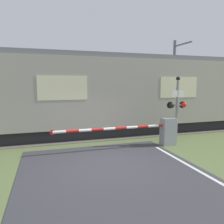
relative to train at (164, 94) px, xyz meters
name	(u,v)px	position (x,y,z in m)	size (l,w,h in m)	color
ground_plane	(105,162)	(-4.82, -4.28, -2.14)	(80.00, 80.00, 0.00)	#5B6B3D
track_bed	(84,134)	(-4.82, 0.00, -2.12)	(36.00, 3.20, 0.13)	#666056
train	(164,94)	(0.00, 0.00, 0.00)	(21.66, 2.85, 4.19)	black
crossing_barrier	(160,131)	(-1.96, -3.01, -1.49)	(5.35, 0.44, 1.21)	gray
signal_post	(177,106)	(-1.07, -2.92, -0.41)	(0.94, 0.26, 3.03)	gray
catenary_pole	(174,80)	(2.02, 2.16, 0.84)	(0.20, 1.90, 5.68)	slate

